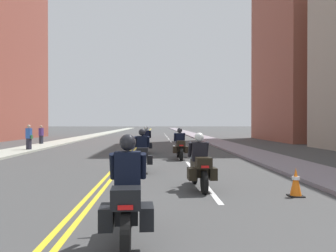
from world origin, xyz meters
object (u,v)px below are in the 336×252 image
Objects in this scene: motorcycle_3 at (180,146)px; motorcycle_0 at (128,200)px; pedestrian_1 at (41,135)px; motorcycle_2 at (142,155)px; motorcycle_4 at (146,142)px; traffic_cone_0 at (296,182)px; pedestrian_0 at (29,137)px; motorcycle_1 at (200,166)px.

motorcycle_0 is at bearing -98.96° from motorcycle_3.
motorcycle_3 is 15.55m from pedestrian_1.
motorcycle_0 reaches higher than motorcycle_2.
traffic_cone_0 is (4.10, -12.11, -0.30)m from motorcycle_4.
pedestrian_0 reaches higher than motorcycle_0.
motorcycle_4 reaches higher than pedestrian_1.
pedestrian_1 is (-1.27, 6.10, -0.05)m from pedestrian_0.
motorcycle_0 is 1.00× the size of motorcycle_4.
motorcycle_1 is at bearing -30.70° from pedestrian_0.
traffic_cone_0 is at bearing 35.65° from motorcycle_0.
motorcycle_4 is 3.14× the size of traffic_cone_0.
motorcycle_2 reaches higher than motorcycle_3.
motorcycle_3 is at bearing 104.61° from traffic_cone_0.
motorcycle_1 is at bearing -91.04° from motorcycle_3.
pedestrian_0 reaches higher than motorcycle_2.
motorcycle_3 is (0.00, 7.77, -0.00)m from motorcycle_1.
pedestrian_1 reaches higher than motorcycle_2.
motorcycle_0 is 5.04m from traffic_cone_0.
motorcycle_0 is at bearing -114.68° from motorcycle_1.
motorcycle_2 is 1.31× the size of pedestrian_0.
pedestrian_1 is (-8.96, 7.88, 0.19)m from motorcycle_4.
traffic_cone_0 is 18.23m from pedestrian_0.
traffic_cone_0 is 0.42× the size of pedestrian_0.
motorcycle_2 is at bearing 132.39° from traffic_cone_0.
motorcycle_4 reaches higher than motorcycle_3.
motorcycle_4 is (-0.16, 15.24, -0.00)m from motorcycle_0.
motorcycle_3 is 1.33× the size of pedestrian_0.
motorcycle_4 reaches higher than traffic_cone_0.
motorcycle_1 is 21.83m from pedestrian_1.
motorcycle_2 is 3.13× the size of traffic_cone_0.
traffic_cone_0 is (2.29, -8.78, -0.29)m from motorcycle_3.
motorcycle_4 is 1.38× the size of pedestrian_1.
pedestrian_0 is at bearing 126.52° from motorcycle_2.
motorcycle_1 is 1.30× the size of pedestrian_1.
pedestrian_1 is (-9.12, 23.12, 0.19)m from motorcycle_0.
motorcycle_3 reaches higher than motorcycle_1.
motorcycle_2 reaches higher than motorcycle_1.
motorcycle_4 is 1.32× the size of pedestrian_0.
motorcycle_1 is at bearing 149.51° from pedestrian_1.
pedestrian_1 is (-10.78, 11.21, 0.20)m from motorcycle_3.
motorcycle_0 is at bearing -88.52° from motorcycle_4.
motorcycle_4 is 11.94m from pedestrian_1.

